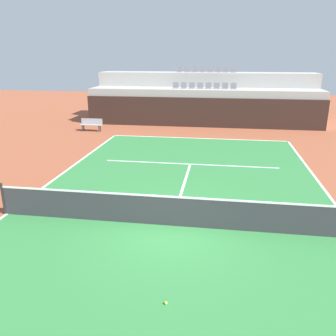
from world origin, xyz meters
name	(u,v)px	position (x,y,z in m)	size (l,w,h in m)	color
ground_plane	(171,226)	(0.00, 0.00, 0.00)	(80.00, 80.00, 0.00)	brown
court_surface	(171,226)	(0.00, 0.00, 0.01)	(11.00, 24.00, 0.01)	#2D7238
baseline_far	(198,138)	(0.00, 11.95, 0.01)	(11.00, 0.10, 0.00)	white
sideline_left	(7,214)	(-5.45, 0.00, 0.01)	(0.10, 24.00, 0.00)	white
service_line_far	(190,164)	(0.00, 6.40, 0.01)	(8.26, 0.10, 0.00)	white
centre_service_line	(183,188)	(0.00, 3.20, 0.01)	(0.10, 6.40, 0.00)	white
back_wall	(202,113)	(0.00, 15.72, 1.05)	(17.17, 0.30, 2.10)	black
stands_tier_lower	(203,106)	(0.00, 17.07, 1.31)	(17.17, 2.40, 2.63)	#9E9E99
stands_tier_upper	(205,96)	(0.00, 19.47, 1.85)	(17.17, 2.40, 3.70)	#9E9E99
seating_row_lower	(204,87)	(0.00, 17.17, 2.75)	(4.75, 0.44, 0.44)	slate
seating_row_upper	(206,71)	(0.00, 19.57, 3.83)	(4.75, 0.44, 0.44)	slate
tennis_net	(171,211)	(0.00, 0.00, 0.51)	(11.08, 0.08, 1.07)	black
player_bench	(91,124)	(-7.45, 13.12, 0.51)	(1.50, 0.40, 0.85)	#99999E
tennis_ball_2	(166,303)	(0.40, -3.52, 0.04)	(0.07, 0.07, 0.07)	#CCE033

